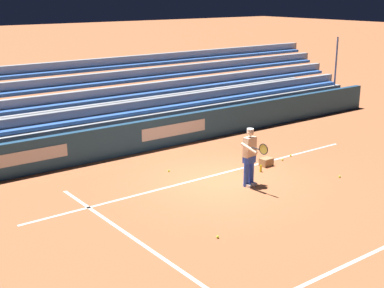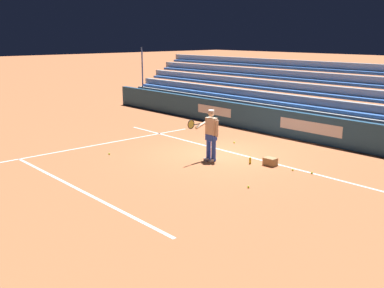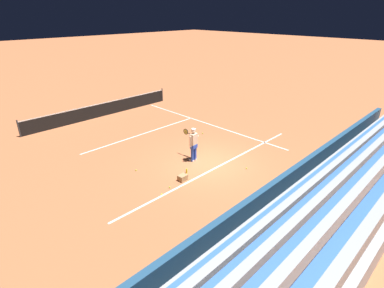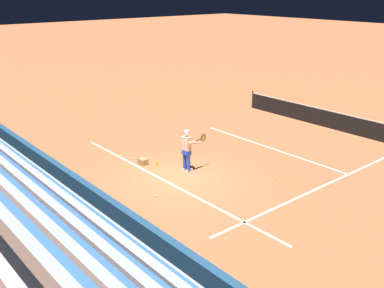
{
  "view_description": "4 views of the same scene",
  "coord_description": "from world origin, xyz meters",
  "px_view_note": "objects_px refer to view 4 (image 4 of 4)",
  "views": [
    {
      "loc": [
        9.77,
        11.5,
        5.44
      ],
      "look_at": [
        0.76,
        -0.44,
        1.17
      ],
      "focal_mm": 50.0,
      "sensor_mm": 36.0,
      "label": 1
    },
    {
      "loc": [
        -10.7,
        10.96,
        4.1
      ],
      "look_at": [
        -0.12,
        1.42,
        0.63
      ],
      "focal_mm": 42.0,
      "sensor_mm": 36.0,
      "label": 2
    },
    {
      "loc": [
        -9.92,
        -8.63,
        6.91
      ],
      "look_at": [
        -0.47,
        0.81,
        0.94
      ],
      "focal_mm": 28.0,
      "sensor_mm": 36.0,
      "label": 3
    },
    {
      "loc": [
        12.74,
        -9.93,
        7.12
      ],
      "look_at": [
        0.32,
        0.5,
        1.4
      ],
      "focal_mm": 42.0,
      "sensor_mm": 36.0,
      "label": 4
    }
  ],
  "objects_px": {
    "tennis_ball_near_player": "(121,156)",
    "tennis_ball_far_left": "(170,147)",
    "tennis_player": "(187,150)",
    "tennis_net": "(330,119)",
    "ball_box_cardboard": "(143,162)",
    "tennis_ball_stray_back": "(276,178)",
    "tennis_ball_far_right": "(131,159)",
    "tennis_ball_by_box": "(155,196)",
    "water_bottle": "(157,164)"
  },
  "relations": [
    {
      "from": "tennis_ball_near_player",
      "to": "water_bottle",
      "type": "distance_m",
      "value": 2.05
    },
    {
      "from": "tennis_ball_far_left",
      "to": "tennis_ball_near_player",
      "type": "bearing_deg",
      "value": -100.22
    },
    {
      "from": "tennis_ball_far_left",
      "to": "water_bottle",
      "type": "relative_size",
      "value": 0.3
    },
    {
      "from": "tennis_ball_far_right",
      "to": "tennis_ball_far_left",
      "type": "bearing_deg",
      "value": 93.58
    },
    {
      "from": "tennis_ball_stray_back",
      "to": "tennis_ball_near_player",
      "type": "xyz_separation_m",
      "value": [
        -6.04,
        -3.37,
        0.0
      ]
    },
    {
      "from": "tennis_ball_far_left",
      "to": "tennis_net",
      "type": "height_order",
      "value": "tennis_net"
    },
    {
      "from": "tennis_ball_by_box",
      "to": "ball_box_cardboard",
      "type": "bearing_deg",
      "value": 153.96
    },
    {
      "from": "ball_box_cardboard",
      "to": "tennis_ball_far_left",
      "type": "bearing_deg",
      "value": 114.05
    },
    {
      "from": "tennis_ball_by_box",
      "to": "water_bottle",
      "type": "relative_size",
      "value": 0.3
    },
    {
      "from": "water_bottle",
      "to": "tennis_ball_stray_back",
      "type": "bearing_deg",
      "value": 34.5
    },
    {
      "from": "tennis_player",
      "to": "ball_box_cardboard",
      "type": "distance_m",
      "value": 2.13
    },
    {
      "from": "tennis_ball_far_right",
      "to": "tennis_ball_by_box",
      "type": "xyz_separation_m",
      "value": [
        3.7,
        -1.33,
        0.0
      ]
    },
    {
      "from": "tennis_ball_near_player",
      "to": "tennis_net",
      "type": "distance_m",
      "value": 11.26
    },
    {
      "from": "tennis_ball_far_right",
      "to": "water_bottle",
      "type": "xyz_separation_m",
      "value": [
        1.39,
        0.4,
        0.08
      ]
    },
    {
      "from": "water_bottle",
      "to": "tennis_player",
      "type": "bearing_deg",
      "value": 31.31
    },
    {
      "from": "tennis_ball_far_right",
      "to": "tennis_ball_far_left",
      "type": "height_order",
      "value": "same"
    },
    {
      "from": "ball_box_cardboard",
      "to": "tennis_ball_stray_back",
      "type": "bearing_deg",
      "value": 34.01
    },
    {
      "from": "tennis_ball_near_player",
      "to": "tennis_ball_by_box",
      "type": "height_order",
      "value": "same"
    },
    {
      "from": "tennis_ball_stray_back",
      "to": "tennis_ball_near_player",
      "type": "height_order",
      "value": "same"
    },
    {
      "from": "tennis_ball_far_left",
      "to": "water_bottle",
      "type": "bearing_deg",
      "value": -50.26
    },
    {
      "from": "tennis_ball_stray_back",
      "to": "ball_box_cardboard",
      "type": "bearing_deg",
      "value": -145.99
    },
    {
      "from": "tennis_ball_by_box",
      "to": "tennis_net",
      "type": "height_order",
      "value": "tennis_net"
    },
    {
      "from": "tennis_ball_stray_back",
      "to": "tennis_ball_far_right",
      "type": "bearing_deg",
      "value": -149.66
    },
    {
      "from": "ball_box_cardboard",
      "to": "water_bottle",
      "type": "bearing_deg",
      "value": 30.28
    },
    {
      "from": "tennis_ball_stray_back",
      "to": "tennis_ball_by_box",
      "type": "bearing_deg",
      "value": -111.36
    },
    {
      "from": "tennis_ball_far_right",
      "to": "water_bottle",
      "type": "relative_size",
      "value": 0.3
    },
    {
      "from": "tennis_ball_by_box",
      "to": "water_bottle",
      "type": "bearing_deg",
      "value": 143.09
    },
    {
      "from": "tennis_ball_far_right",
      "to": "tennis_net",
      "type": "height_order",
      "value": "tennis_net"
    },
    {
      "from": "tennis_ball_far_right",
      "to": "tennis_ball_by_box",
      "type": "height_order",
      "value": "same"
    },
    {
      "from": "tennis_ball_by_box",
      "to": "water_bottle",
      "type": "xyz_separation_m",
      "value": [
        -2.3,
        1.73,
        0.08
      ]
    },
    {
      "from": "tennis_player",
      "to": "tennis_ball_stray_back",
      "type": "xyz_separation_m",
      "value": [
        2.93,
        2.1,
        -0.86
      ]
    },
    {
      "from": "tennis_ball_stray_back",
      "to": "tennis_ball_by_box",
      "type": "relative_size",
      "value": 1.0
    },
    {
      "from": "tennis_ball_far_left",
      "to": "tennis_ball_by_box",
      "type": "relative_size",
      "value": 1.0
    },
    {
      "from": "ball_box_cardboard",
      "to": "tennis_net",
      "type": "height_order",
      "value": "tennis_net"
    },
    {
      "from": "tennis_ball_far_left",
      "to": "ball_box_cardboard",
      "type": "bearing_deg",
      "value": -65.95
    },
    {
      "from": "tennis_net",
      "to": "ball_box_cardboard",
      "type": "bearing_deg",
      "value": -101.22
    },
    {
      "from": "tennis_ball_far_right",
      "to": "tennis_ball_stray_back",
      "type": "distance_m",
      "value": 6.34
    },
    {
      "from": "ball_box_cardboard",
      "to": "tennis_ball_stray_back",
      "type": "distance_m",
      "value": 5.6
    },
    {
      "from": "tennis_ball_stray_back",
      "to": "tennis_net",
      "type": "distance_m",
      "value": 7.79
    },
    {
      "from": "tennis_player",
      "to": "ball_box_cardboard",
      "type": "bearing_deg",
      "value": -149.03
    },
    {
      "from": "ball_box_cardboard",
      "to": "tennis_ball_far_right",
      "type": "distance_m",
      "value": 0.84
    },
    {
      "from": "tennis_ball_far_left",
      "to": "tennis_ball_stray_back",
      "type": "bearing_deg",
      "value": 9.67
    },
    {
      "from": "tennis_player",
      "to": "tennis_ball_far_left",
      "type": "distance_m",
      "value": 3.04
    },
    {
      "from": "tennis_ball_far_left",
      "to": "tennis_net",
      "type": "distance_m",
      "value": 8.85
    },
    {
      "from": "tennis_player",
      "to": "tennis_net",
      "type": "relative_size",
      "value": 0.15
    },
    {
      "from": "tennis_player",
      "to": "tennis_ball_far_left",
      "type": "bearing_deg",
      "value": 156.79
    },
    {
      "from": "tennis_ball_far_right",
      "to": "tennis_player",
      "type": "bearing_deg",
      "value": 23.34
    },
    {
      "from": "water_bottle",
      "to": "tennis_net",
      "type": "height_order",
      "value": "tennis_net"
    },
    {
      "from": "tennis_ball_near_player",
      "to": "tennis_ball_far_left",
      "type": "xyz_separation_m",
      "value": [
        0.43,
        2.41,
        0.0
      ]
    },
    {
      "from": "ball_box_cardboard",
      "to": "tennis_ball_far_right",
      "type": "xyz_separation_m",
      "value": [
        -0.83,
        -0.07,
        -0.1
      ]
    }
  ]
}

